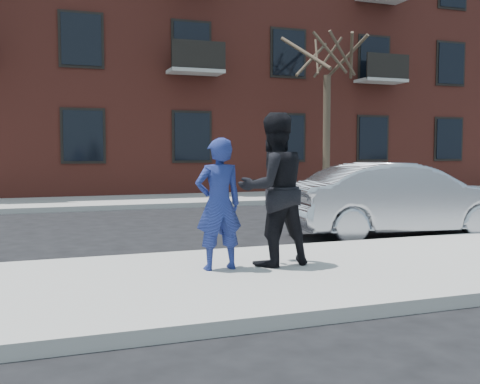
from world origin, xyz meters
name	(u,v)px	position (x,y,z in m)	size (l,w,h in m)	color
ground	(417,266)	(0.00, 0.00, 0.00)	(100.00, 100.00, 0.00)	black
near_sidewalk	(428,265)	(0.00, -0.25, 0.07)	(50.00, 3.50, 0.15)	gray
near_curb	(360,245)	(0.00, 1.55, 0.07)	(50.00, 0.10, 0.15)	#999691
far_sidewalk	(203,199)	(0.00, 11.25, 0.07)	(50.00, 3.50, 0.15)	gray
far_curb	(219,204)	(0.00, 9.45, 0.07)	(50.00, 0.10, 0.15)	#999691
apartment_building	(203,52)	(2.00, 18.00, 6.16)	(24.30, 10.30, 12.30)	maroon
street_tree	(328,41)	(4.50, 11.00, 5.52)	(3.60, 3.60, 6.80)	#32281D
silver_sedan	(401,200)	(1.51, 2.50, 0.73)	(1.55, 4.44, 1.46)	#999BA3
man_hoodie	(219,204)	(-3.00, 0.14, 1.00)	(0.63, 0.49, 1.71)	navy
man_peacoat	(273,189)	(-2.22, 0.16, 1.17)	(1.06, 0.87, 2.05)	black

